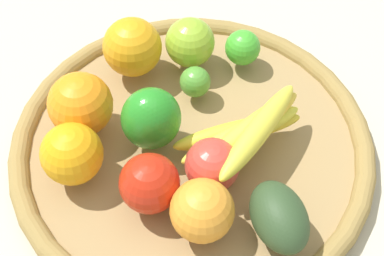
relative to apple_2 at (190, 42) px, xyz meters
name	(u,v)px	position (x,y,z in m)	size (l,w,h in m)	color
ground_plane	(192,152)	(0.04, -0.13, -0.07)	(2.40, 2.40, 0.00)	#C1B69F
basket	(192,145)	(0.04, -0.13, -0.05)	(0.48, 0.48, 0.03)	#9F7E4F
apple_2	(190,42)	(0.00, 0.00, 0.00)	(0.07, 0.07, 0.07)	#8CB82D
orange_3	(80,105)	(-0.10, -0.15, 0.01)	(0.08, 0.08, 0.08)	orange
orange_1	(202,211)	(0.08, -0.26, 0.00)	(0.07, 0.07, 0.07)	orange
banana_bunch	(247,132)	(0.11, -0.13, 0.00)	(0.16, 0.17, 0.07)	yellow
bell_pepper	(151,119)	(-0.01, -0.15, 0.01)	(0.08, 0.07, 0.09)	#268B23
apple_0	(149,183)	(0.01, -0.24, 0.00)	(0.07, 0.07, 0.07)	red
lime_1	(243,48)	(0.07, 0.02, -0.01)	(0.05, 0.05, 0.05)	green
lime_0	(195,82)	(0.02, -0.06, -0.01)	(0.04, 0.04, 0.04)	#4F9532
avocado	(279,217)	(0.16, -0.24, 0.00)	(0.09, 0.06, 0.06)	#2E4526
orange_2	(72,154)	(-0.09, -0.22, 0.00)	(0.08, 0.08, 0.08)	orange
orange_0	(132,47)	(-0.07, -0.03, 0.01)	(0.08, 0.08, 0.08)	orange
apple_1	(212,165)	(0.08, -0.19, 0.00)	(0.07, 0.07, 0.07)	#CA3E32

